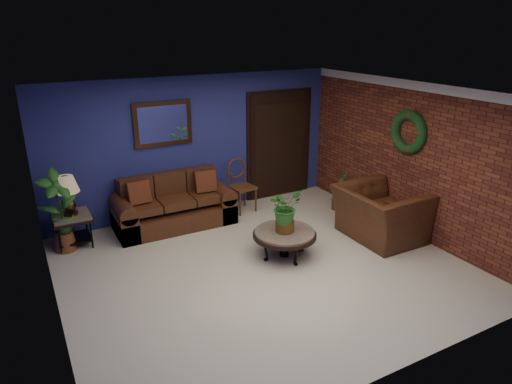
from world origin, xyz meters
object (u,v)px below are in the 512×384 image
end_table (72,222)px  table_lamp (67,191)px  sofa (173,208)px  coffee_table (285,235)px  side_chair (240,182)px  armchair (380,214)px

end_table → table_lamp: bearing=153.4°
sofa → coffee_table: size_ratio=2.11×
table_lamp → sofa: bearing=0.9°
table_lamp → side_chair: table_lamp is taller
coffee_table → end_table: bearing=145.3°
side_chair → table_lamp: bearing=173.1°
table_lamp → coffee_table: bearing=-34.7°
table_lamp → armchair: bearing=-25.3°
end_table → sofa: bearing=0.9°
end_table → table_lamp: size_ratio=0.95×
sofa → coffee_table: (1.09, -1.93, 0.06)m
coffee_table → table_lamp: size_ratio=1.57×
end_table → table_lamp: table_lamp is taller
table_lamp → side_chair: bearing=1.4°
coffee_table → sofa: bearing=119.5°
sofa → end_table: 1.66m
end_table → side_chair: bearing=1.4°
coffee_table → armchair: 1.71m
end_table → side_chair: (2.99, 0.07, 0.16)m
sofa → table_lamp: 1.77m
sofa → armchair: (2.79, -2.13, 0.13)m
side_chair → armchair: size_ratio=0.76×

